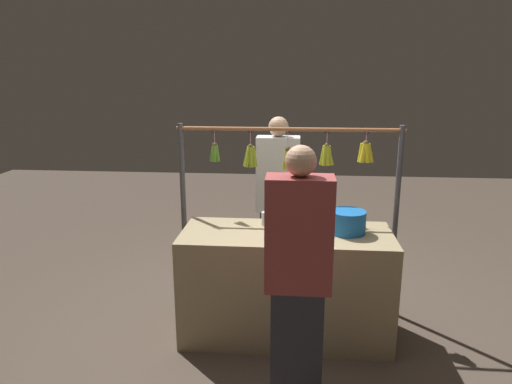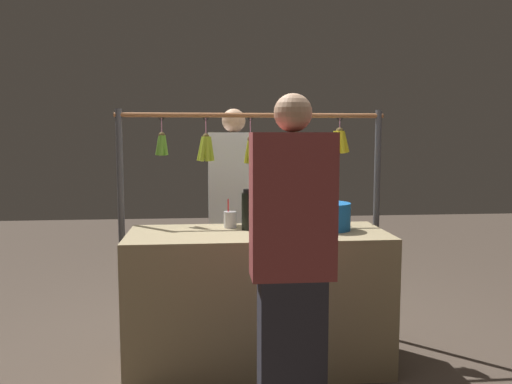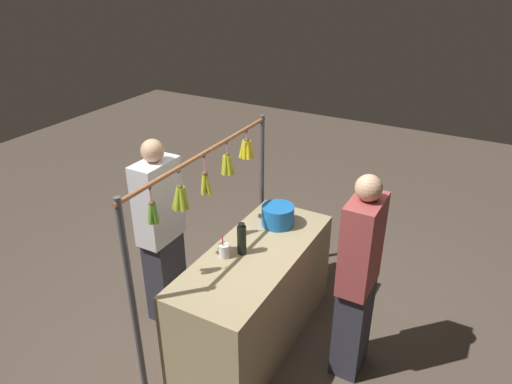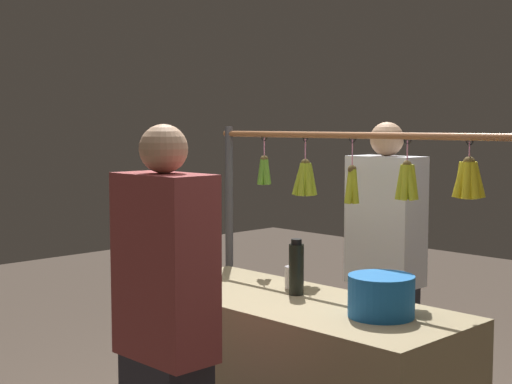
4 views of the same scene
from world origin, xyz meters
name	(u,v)px [view 2 (image 2 of 4)]	position (x,y,z in m)	size (l,w,h in m)	color
ground_plane	(258,364)	(0.00, 0.00, 0.00)	(12.00, 12.00, 0.00)	#4F4136
market_counter	(258,299)	(0.00, 0.00, 0.42)	(1.59, 0.65, 0.85)	tan
display_rack	(257,178)	(-0.04, -0.42, 1.15)	(1.84, 0.13, 1.62)	#4C4C51
water_bottle	(247,210)	(0.06, -0.08, 0.97)	(0.07, 0.07, 0.26)	black
blue_bucket	(329,216)	(-0.45, -0.03, 0.93)	(0.27, 0.27, 0.17)	blue
drink_cup	(230,219)	(0.16, -0.17, 0.90)	(0.08, 0.08, 0.19)	silver
vendor_person	(234,218)	(0.10, -0.82, 0.81)	(0.39, 0.21, 1.64)	#2D2D38
customer_person	(292,271)	(-0.08, 0.78, 0.81)	(0.39, 0.21, 1.63)	#2D2D38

